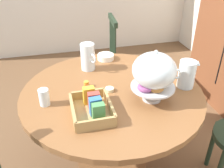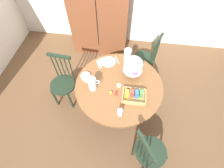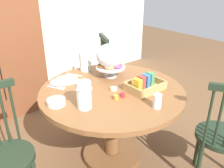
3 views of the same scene
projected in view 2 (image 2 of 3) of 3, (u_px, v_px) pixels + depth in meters
name	position (u px, v px, depth m)	size (l,w,h in m)	color
ground_plane	(115.00, 105.00, 3.00)	(10.00, 10.00, 0.00)	brown
wooden_armoire	(99.00, 5.00, 3.09)	(1.18, 0.60, 1.96)	brown
dining_table	(119.00, 92.00, 2.52)	(1.24, 1.24, 0.74)	brown
windsor_chair_near_window	(149.00, 153.00, 2.10)	(0.46, 0.46, 0.97)	#1E2D1E
windsor_chair_by_cabinet	(145.00, 59.00, 3.03)	(0.44, 0.44, 0.97)	#1E2D1E
windsor_chair_facing_door	(63.00, 84.00, 2.72)	(0.40, 0.40, 0.97)	#1E2D1E
pastry_stand_with_dome	(133.00, 65.00, 2.31)	(0.28, 0.28, 0.34)	silver
orange_juice_pitcher	(92.00, 84.00, 2.24)	(0.18, 0.11, 0.21)	silver
milk_pitcher	(128.00, 55.00, 2.57)	(0.12, 0.20, 0.19)	silver
cereal_basket	(134.00, 95.00, 2.20)	(0.32, 0.24, 0.12)	tan
china_plate_large	(109.00, 62.00, 2.60)	(0.22, 0.22, 0.01)	white
china_plate_small	(103.00, 62.00, 2.59)	(0.15, 0.15, 0.01)	white
cereal_bowl	(86.00, 76.00, 2.41)	(0.14, 0.14, 0.04)	white
drinking_glass	(120.00, 112.00, 2.05)	(0.06, 0.06, 0.11)	silver
butter_dish	(119.00, 85.00, 2.33)	(0.06, 0.06, 0.02)	beige
jam_jar_strawberry	(116.00, 94.00, 2.25)	(0.04, 0.04, 0.04)	#B7282D
jam_jar_apricot	(111.00, 93.00, 2.25)	(0.04, 0.04, 0.04)	orange
table_knife	(100.00, 64.00, 2.58)	(0.17, 0.01, 0.01)	silver
dinner_fork	(98.00, 65.00, 2.57)	(0.17, 0.01, 0.01)	silver
soup_spoon	(117.00, 60.00, 2.63)	(0.17, 0.01, 0.01)	silver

